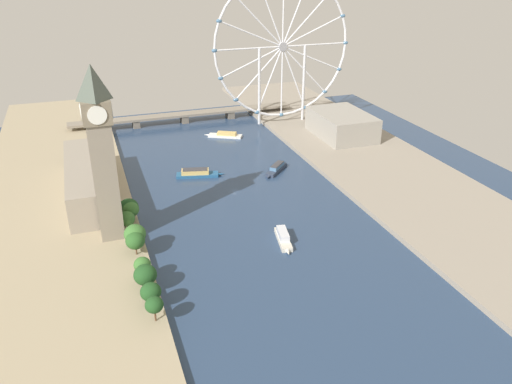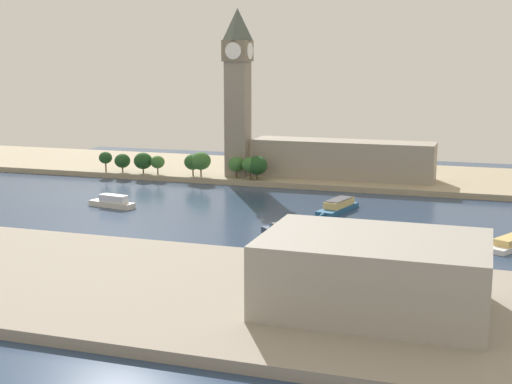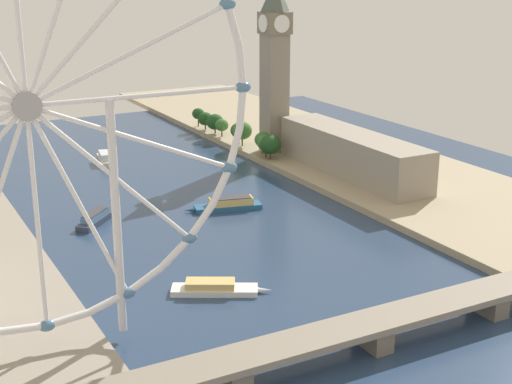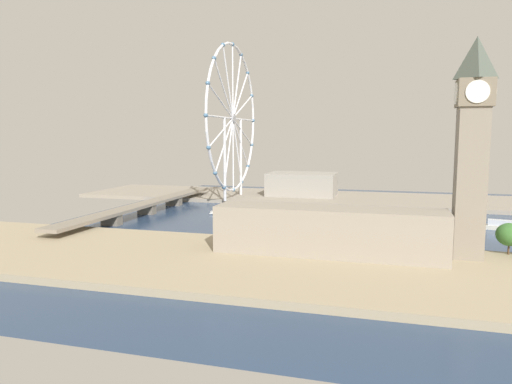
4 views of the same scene
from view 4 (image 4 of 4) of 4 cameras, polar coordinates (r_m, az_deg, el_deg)
ground_plane at (r=300.97m, az=14.26°, el=-3.91°), size 390.63×390.63×0.00m
riverbank_left at (r=193.14m, az=13.22°, el=-9.37°), size 90.00×520.00×3.00m
riverbank_right at (r=409.73m, az=14.76°, el=-0.93°), size 90.00×520.00×3.00m
clock_tower at (r=217.79m, az=24.46°, el=5.14°), size 14.79×14.79×91.74m
parliament_block at (r=210.43m, az=8.65°, el=-4.63°), size 22.00×99.08×20.58m
ferris_wheel at (r=397.77m, az=-2.78°, el=8.70°), size 123.78×3.20×127.06m
riverside_hall at (r=417.84m, az=5.56°, el=0.96°), size 39.61×58.24×19.57m
river_bridge at (r=342.03m, az=-12.98°, el=-1.52°), size 202.63×13.04×8.33m
tour_boat_0 at (r=312.65m, az=27.50°, el=-3.64°), size 9.93×27.45×5.84m
tour_boat_1 at (r=285.58m, az=8.00°, el=-3.87°), size 34.02×14.61×5.51m
tour_boat_2 at (r=338.62m, az=10.99°, el=-2.29°), size 23.41×23.70×5.30m
tour_boat_3 at (r=342.86m, az=-3.31°, el=-2.14°), size 30.95×20.04×4.32m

